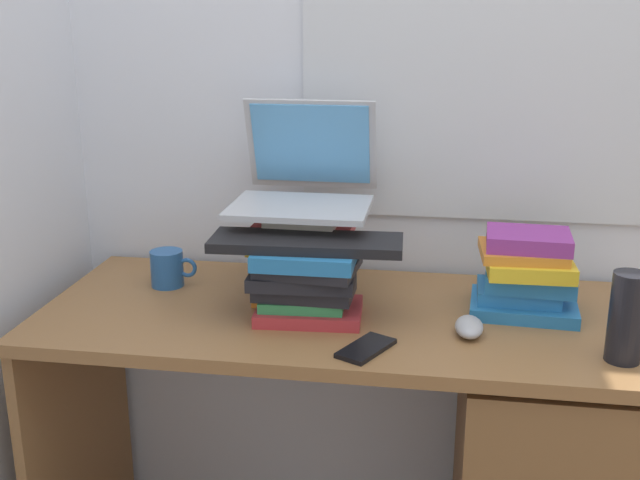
# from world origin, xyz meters

# --- Properties ---
(wall_back) EXTENTS (6.00, 0.06, 2.60)m
(wall_back) POSITION_xyz_m (0.00, 0.35, 1.30)
(wall_back) COLOR silver
(wall_back) RESTS_ON ground
(desk) EXTENTS (1.43, 0.60, 0.78)m
(desk) POSITION_xyz_m (0.37, -0.02, 0.42)
(desk) COLOR olive
(desk) RESTS_ON ground
(book_stack_tall) EXTENTS (0.25, 0.20, 0.22)m
(book_stack_tall) POSITION_xyz_m (-0.12, 0.07, 0.88)
(book_stack_tall) COLOR orange
(book_stack_tall) RESTS_ON desk
(book_stack_keyboard_riser) EXTENTS (0.25, 0.19, 0.17)m
(book_stack_keyboard_riser) POSITION_xyz_m (-0.09, -0.06, 0.86)
(book_stack_keyboard_riser) COLOR #B22D33
(book_stack_keyboard_riser) RESTS_ON desk
(book_stack_side) EXTENTS (0.25, 0.19, 0.19)m
(book_stack_side) POSITION_xyz_m (0.39, 0.06, 0.87)
(book_stack_side) COLOR #2672B2
(book_stack_side) RESTS_ON desk
(laptop) EXTENTS (0.32, 0.32, 0.24)m
(laptop) POSITION_xyz_m (-0.13, 0.14, 1.05)
(laptop) COLOR #B7BABF
(laptop) RESTS_ON book_stack_tall
(keyboard) EXTENTS (0.43, 0.16, 0.02)m
(keyboard) POSITION_xyz_m (-0.09, -0.05, 0.95)
(keyboard) COLOR black
(keyboard) RESTS_ON book_stack_keyboard_riser
(computer_mouse) EXTENTS (0.06, 0.10, 0.04)m
(computer_mouse) POSITION_xyz_m (0.27, -0.09, 0.80)
(computer_mouse) COLOR #A5A8AD
(computer_mouse) RESTS_ON desk
(mug) EXTENTS (0.12, 0.08, 0.09)m
(mug) POSITION_xyz_m (-0.47, 0.10, 0.82)
(mug) COLOR #265999
(mug) RESTS_ON desk
(water_bottle) EXTENTS (0.07, 0.07, 0.18)m
(water_bottle) POSITION_xyz_m (0.56, -0.17, 0.87)
(water_bottle) COLOR black
(water_bottle) RESTS_ON desk
(cell_phone) EXTENTS (0.12, 0.15, 0.01)m
(cell_phone) POSITION_xyz_m (0.06, -0.21, 0.78)
(cell_phone) COLOR black
(cell_phone) RESTS_ON desk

